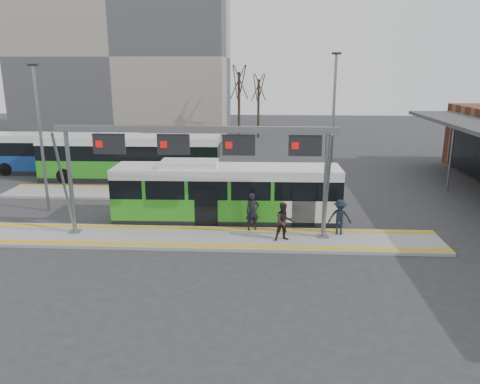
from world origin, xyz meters
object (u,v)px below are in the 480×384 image
(gantry, at_px, (198,149))
(hero_bus, at_px, (226,194))
(passenger_a, at_px, (253,212))
(passenger_c, at_px, (340,217))
(passenger_b, at_px, (284,222))

(gantry, bearing_deg, hero_bus, 68.61)
(passenger_a, relative_size, passenger_c, 1.09)
(hero_bus, xyz_separation_m, passenger_b, (2.92, -3.15, -0.43))
(gantry, xyz_separation_m, passenger_b, (3.96, -0.50, -3.26))
(passenger_c, bearing_deg, passenger_a, 177.20)
(gantry, distance_m, passenger_b, 5.15)
(gantry, distance_m, hero_bus, 4.01)
(passenger_a, distance_m, passenger_c, 4.20)
(hero_bus, xyz_separation_m, passenger_a, (1.43, -1.81, -0.40))
(gantry, height_order, passenger_b, gantry)
(gantry, xyz_separation_m, passenger_c, (6.66, 0.47, -3.29))
(passenger_b, bearing_deg, passenger_a, 121.03)
(gantry, xyz_separation_m, passenger_a, (2.47, 0.85, -3.22))
(gantry, height_order, passenger_a, gantry)
(hero_bus, xyz_separation_m, passenger_c, (5.62, -2.18, -0.47))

